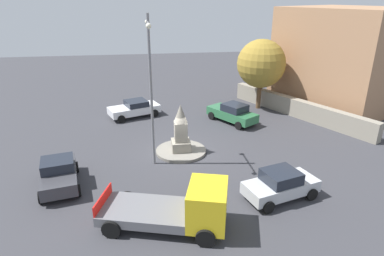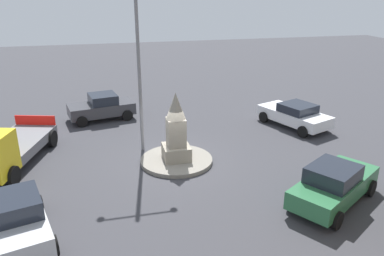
% 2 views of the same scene
% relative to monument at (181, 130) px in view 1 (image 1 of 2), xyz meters
% --- Properties ---
extents(ground_plane, '(80.00, 80.00, 0.00)m').
position_rel_monument_xyz_m(ground_plane, '(0.00, 0.00, -1.57)').
color(ground_plane, '#38383D').
extents(traffic_island, '(3.32, 3.32, 0.18)m').
position_rel_monument_xyz_m(traffic_island, '(0.00, 0.00, -1.48)').
color(traffic_island, gray).
rests_on(traffic_island, ground).
extents(monument, '(1.21, 1.21, 3.14)m').
position_rel_monument_xyz_m(monument, '(0.00, 0.00, 0.00)').
color(monument, gray).
rests_on(monument, traffic_island).
extents(streetlamp, '(2.89, 0.28, 8.87)m').
position_rel_monument_xyz_m(streetlamp, '(-1.34, 1.82, 3.68)').
color(streetlamp, slate).
rests_on(streetlamp, ground).
extents(car_dark_grey_passing, '(4.12, 2.65, 1.56)m').
position_rel_monument_xyz_m(car_dark_grey_passing, '(-3.21, 7.02, -0.80)').
color(car_dark_grey_passing, '#38383D').
rests_on(car_dark_grey_passing, ground).
extents(car_green_waiting, '(4.52, 3.71, 1.58)m').
position_rel_monument_xyz_m(car_green_waiting, '(4.99, -4.82, -0.78)').
color(car_green_waiting, '#2D6B42').
rests_on(car_green_waiting, ground).
extents(car_silver_far_side, '(2.72, 4.14, 1.54)m').
position_rel_monument_xyz_m(car_silver_far_side, '(-6.04, -4.41, -0.80)').
color(car_silver_far_side, '#B7BABF').
rests_on(car_silver_far_side, ground).
extents(car_white_near_island, '(3.23, 4.59, 1.39)m').
position_rel_monument_xyz_m(car_white_near_island, '(7.56, 3.09, -0.85)').
color(car_white_near_island, silver).
rests_on(car_white_near_island, ground).
extents(truck_yellow_approaching, '(3.75, 6.01, 2.19)m').
position_rel_monument_xyz_m(truck_yellow_approaching, '(-7.62, 0.87, -0.57)').
color(truck_yellow_approaching, yellow).
rests_on(truck_yellow_approaching, ground).
extents(stone_boundary_wall, '(12.80, 7.11, 1.50)m').
position_rel_monument_xyz_m(stone_boundary_wall, '(5.53, -10.64, -0.83)').
color(stone_boundary_wall, gray).
rests_on(stone_boundary_wall, ground).
extents(corner_building, '(12.73, 12.40, 8.76)m').
position_rel_monument_xyz_m(corner_building, '(8.28, -15.93, 2.80)').
color(corner_building, '#A87A56').
rests_on(corner_building, ground).
extents(tree_near_wall, '(4.25, 4.25, 6.22)m').
position_rel_monument_xyz_m(tree_near_wall, '(8.21, -8.12, 2.51)').
color(tree_near_wall, brown).
rests_on(tree_near_wall, ground).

